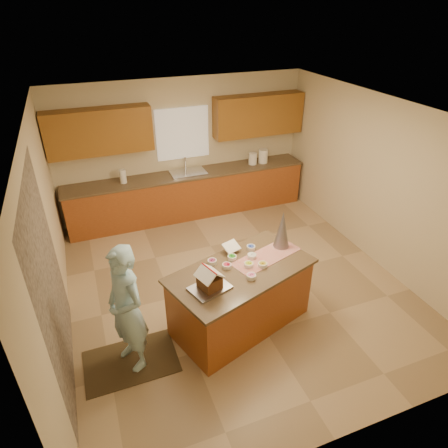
% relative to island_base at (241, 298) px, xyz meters
% --- Properties ---
extents(floor, '(5.50, 5.50, 0.00)m').
position_rel_island_base_xyz_m(floor, '(0.26, 0.84, -0.44)').
color(floor, tan).
rests_on(floor, ground).
extents(ceiling, '(5.50, 5.50, 0.00)m').
position_rel_island_base_xyz_m(ceiling, '(0.26, 0.84, 2.26)').
color(ceiling, silver).
rests_on(ceiling, floor).
extents(wall_back, '(5.50, 5.50, 0.00)m').
position_rel_island_base_xyz_m(wall_back, '(0.26, 3.59, 0.91)').
color(wall_back, beige).
rests_on(wall_back, floor).
extents(wall_front, '(5.50, 5.50, 0.00)m').
position_rel_island_base_xyz_m(wall_front, '(0.26, -1.91, 0.91)').
color(wall_front, beige).
rests_on(wall_front, floor).
extents(wall_left, '(5.50, 5.50, 0.00)m').
position_rel_island_base_xyz_m(wall_left, '(-2.24, 0.84, 0.91)').
color(wall_left, beige).
rests_on(wall_left, floor).
extents(wall_right, '(5.50, 5.50, 0.00)m').
position_rel_island_base_xyz_m(wall_right, '(2.76, 0.84, 0.91)').
color(wall_right, beige).
rests_on(wall_right, floor).
extents(stone_accent, '(0.00, 2.50, 2.50)m').
position_rel_island_base_xyz_m(stone_accent, '(-2.22, 0.04, 0.81)').
color(stone_accent, gray).
rests_on(stone_accent, wall_left).
extents(window_curtain, '(1.05, 0.03, 1.00)m').
position_rel_island_base_xyz_m(window_curtain, '(0.26, 3.56, 1.21)').
color(window_curtain, white).
rests_on(window_curtain, wall_back).
extents(back_counter_base, '(4.80, 0.60, 0.88)m').
position_rel_island_base_xyz_m(back_counter_base, '(0.26, 3.29, -0.00)').
color(back_counter_base, '#974C1F').
rests_on(back_counter_base, floor).
extents(back_counter_top, '(4.85, 0.63, 0.04)m').
position_rel_island_base_xyz_m(back_counter_top, '(0.26, 3.29, 0.46)').
color(back_counter_top, brown).
rests_on(back_counter_top, back_counter_base).
extents(upper_cabinet_left, '(1.85, 0.35, 0.80)m').
position_rel_island_base_xyz_m(upper_cabinet_left, '(-1.29, 3.41, 1.46)').
color(upper_cabinet_left, '#9A6621').
rests_on(upper_cabinet_left, wall_back).
extents(upper_cabinet_right, '(1.85, 0.35, 0.80)m').
position_rel_island_base_xyz_m(upper_cabinet_right, '(1.81, 3.41, 1.46)').
color(upper_cabinet_right, '#9A6621').
rests_on(upper_cabinet_right, wall_back).
extents(sink, '(0.70, 0.45, 0.12)m').
position_rel_island_base_xyz_m(sink, '(0.26, 3.29, 0.45)').
color(sink, silver).
rests_on(sink, back_counter_top).
extents(faucet, '(0.03, 0.03, 0.28)m').
position_rel_island_base_xyz_m(faucet, '(0.26, 3.47, 0.62)').
color(faucet, silver).
rests_on(faucet, back_counter_top).
extents(island_base, '(2.00, 1.43, 0.88)m').
position_rel_island_base_xyz_m(island_base, '(0.00, 0.00, 0.00)').
color(island_base, '#974C1F').
rests_on(island_base, floor).
extents(island_top, '(2.10, 1.53, 0.04)m').
position_rel_island_base_xyz_m(island_top, '(0.00, 0.00, 0.46)').
color(island_top, brown).
rests_on(island_top, island_base).
extents(table_runner, '(1.07, 0.66, 0.01)m').
position_rel_island_base_xyz_m(table_runner, '(0.43, 0.14, 0.49)').
color(table_runner, '#B2180C').
rests_on(table_runner, island_top).
extents(baking_tray, '(0.55, 0.47, 0.03)m').
position_rel_island_base_xyz_m(baking_tray, '(-0.51, -0.22, 0.50)').
color(baking_tray, silver).
rests_on(baking_tray, island_top).
extents(cookbook, '(0.26, 0.23, 0.09)m').
position_rel_island_base_xyz_m(cookbook, '(0.02, 0.41, 0.57)').
color(cookbook, white).
rests_on(cookbook, island_top).
extents(tinsel_tree, '(0.28, 0.28, 0.55)m').
position_rel_island_base_xyz_m(tinsel_tree, '(0.73, 0.29, 0.76)').
color(tinsel_tree, '#A7A5B1').
rests_on(tinsel_tree, island_top).
extents(rug, '(1.13, 0.74, 0.01)m').
position_rel_island_base_xyz_m(rug, '(-1.55, -0.14, -0.44)').
color(rug, black).
rests_on(rug, floor).
extents(boy, '(0.62, 0.72, 1.67)m').
position_rel_island_base_xyz_m(boy, '(-1.50, -0.14, 0.41)').
color(boy, '#B0E5FA').
rests_on(boy, rug).
extents(canister_a, '(0.17, 0.17, 0.24)m').
position_rel_island_base_xyz_m(canister_a, '(1.66, 3.29, 0.60)').
color(canister_a, white).
rests_on(canister_a, back_counter_top).
extents(canister_b, '(0.20, 0.20, 0.28)m').
position_rel_island_base_xyz_m(canister_b, '(1.90, 3.29, 0.62)').
color(canister_b, white).
rests_on(canister_b, back_counter_top).
extents(canister_c, '(0.15, 0.15, 0.22)m').
position_rel_island_base_xyz_m(canister_c, '(1.93, 3.29, 0.59)').
color(canister_c, white).
rests_on(canister_c, back_counter_top).
extents(paper_towel, '(0.12, 0.12, 0.26)m').
position_rel_island_base_xyz_m(paper_towel, '(-1.00, 3.29, 0.61)').
color(paper_towel, white).
rests_on(paper_towel, back_counter_top).
extents(gingerbread_house, '(0.35, 0.35, 0.28)m').
position_rel_island_base_xyz_m(gingerbread_house, '(-0.51, -0.22, 0.61)').
color(gingerbread_house, '#553816').
rests_on(gingerbread_house, baking_tray).
extents(candy_bowls, '(0.73, 0.71, 0.06)m').
position_rel_island_base_xyz_m(candy_bowls, '(0.06, 0.12, 0.51)').
color(candy_bowls, pink).
rests_on(candy_bowls, island_top).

